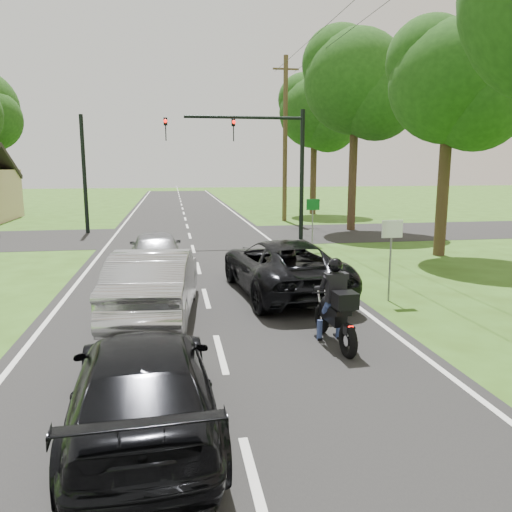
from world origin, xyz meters
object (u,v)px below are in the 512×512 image
at_px(silver_suv, 156,251).
at_px(traffic_signal, 263,151).
at_px(sign_green, 313,212).
at_px(utility_pole_far, 285,139).
at_px(dark_car_behind, 143,383).
at_px(sign_white, 392,241).
at_px(motorcycle_rider, 336,311).
at_px(dark_suv, 282,266).
at_px(silver_sedan, 155,282).

xyz_separation_m(silver_suv, traffic_signal, (4.72, 6.42, 3.41)).
bearing_deg(sign_green, utility_pole_far, 83.27).
height_order(dark_car_behind, sign_green, sign_green).
distance_m(utility_pole_far, sign_white, 19.39).
bearing_deg(sign_white, motorcycle_rider, -130.05).
bearing_deg(utility_pole_far, dark_suv, -102.93).
bearing_deg(dark_car_behind, silver_suv, -92.37).
xyz_separation_m(motorcycle_rider, silver_sedan, (-3.55, 2.54, 0.12)).
relative_size(dark_car_behind, traffic_signal, 0.71).
height_order(dark_car_behind, utility_pole_far, utility_pole_far).
distance_m(dark_car_behind, utility_pole_far, 26.04).
height_order(motorcycle_rider, dark_suv, motorcycle_rider).
height_order(traffic_signal, sign_white, traffic_signal).
bearing_deg(sign_green, dark_suv, -112.42).
bearing_deg(utility_pole_far, traffic_signal, -109.68).
bearing_deg(dark_suv, traffic_signal, -101.91).
distance_m(dark_suv, sign_white, 2.99).
bearing_deg(traffic_signal, motorcycle_rider, -94.36).
xyz_separation_m(silver_sedan, sign_white, (5.97, 0.34, 0.78)).
distance_m(motorcycle_rider, silver_sedan, 4.37).
distance_m(traffic_signal, sign_white, 11.39).
bearing_deg(dark_suv, utility_pole_far, -107.74).
bearing_deg(motorcycle_rider, utility_pole_far, 76.72).
bearing_deg(dark_suv, silver_suv, -48.25).
bearing_deg(motorcycle_rider, silver_suv, 112.99).
bearing_deg(utility_pole_far, sign_green, -96.73).
height_order(motorcycle_rider, silver_sedan, motorcycle_rider).
xyz_separation_m(traffic_signal, sign_white, (1.36, -11.02, -2.54)).
relative_size(silver_sedan, utility_pole_far, 0.49).
height_order(dark_car_behind, sign_white, sign_white).
distance_m(dark_suv, dark_car_behind, 7.61).
bearing_deg(sign_green, traffic_signal, 117.38).
bearing_deg(silver_sedan, traffic_signal, -106.16).
distance_m(dark_suv, silver_sedan, 3.76).
height_order(motorcycle_rider, traffic_signal, traffic_signal).
distance_m(motorcycle_rider, sign_white, 3.87).
bearing_deg(motorcycle_rider, dark_car_behind, -146.23).
relative_size(silver_sedan, silver_suv, 1.16).
distance_m(silver_sedan, sign_white, 6.03).
xyz_separation_m(traffic_signal, sign_green, (1.56, -3.02, -2.54)).
distance_m(motorcycle_rider, dark_car_behind, 4.43).
bearing_deg(dark_car_behind, sign_white, -140.18).
bearing_deg(dark_car_behind, sign_green, -117.54).
xyz_separation_m(silver_suv, dark_car_behind, (0.12, -10.13, -0.05)).
relative_size(dark_suv, traffic_signal, 0.85).
height_order(silver_suv, sign_white, sign_white).
relative_size(dark_suv, utility_pole_far, 0.54).
xyz_separation_m(dark_suv, utility_pole_far, (4.08, 17.75, 4.32)).
relative_size(silver_suv, traffic_signal, 0.65).
relative_size(silver_suv, sign_white, 1.97).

